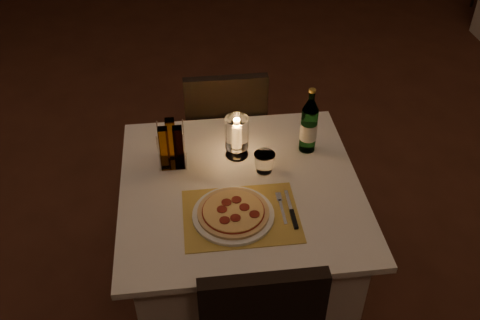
{
  "coord_description": "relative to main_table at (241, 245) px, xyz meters",
  "views": [
    {
      "loc": [
        -0.25,
        -1.84,
        2.22
      ],
      "look_at": [
        -0.05,
        -0.17,
        0.86
      ],
      "focal_mm": 40.0,
      "sensor_mm": 36.0,
      "label": 1
    }
  ],
  "objects": [
    {
      "name": "knife",
      "position": [
        0.18,
        -0.21,
        0.37
      ],
      "size": [
        0.02,
        0.22,
        0.01
      ],
      "color": "black",
      "rests_on": "placemat"
    },
    {
      "name": "floor",
      "position": [
        0.05,
        0.19,
        -0.38
      ],
      "size": [
        8.0,
        10.0,
        0.02
      ],
      "primitive_type": "cube",
      "color": "#4A2418",
      "rests_on": "ground"
    },
    {
      "name": "placemat",
      "position": [
        -0.02,
        -0.18,
        0.37
      ],
      "size": [
        0.45,
        0.34,
        0.0
      ],
      "primitive_type": "cube",
      "color": "gold",
      "rests_on": "main_table"
    },
    {
      "name": "main_table",
      "position": [
        0.0,
        0.0,
        0.0
      ],
      "size": [
        1.0,
        1.0,
        0.74
      ],
      "color": "silver",
      "rests_on": "ground"
    },
    {
      "name": "cruet_caddy",
      "position": [
        -0.28,
        0.18,
        0.46
      ],
      "size": [
        0.12,
        0.12,
        0.21
      ],
      "color": "white",
      "rests_on": "main_table"
    },
    {
      "name": "fork",
      "position": [
        0.14,
        -0.15,
        0.37
      ],
      "size": [
        0.02,
        0.18,
        0.0
      ],
      "color": "silver",
      "rests_on": "placemat"
    },
    {
      "name": "plate",
      "position": [
        -0.05,
        -0.18,
        0.38
      ],
      "size": [
        0.32,
        0.32,
        0.01
      ],
      "primitive_type": "cylinder",
      "color": "white",
      "rests_on": "placemat"
    },
    {
      "name": "tumbler",
      "position": [
        0.11,
        0.08,
        0.41
      ],
      "size": [
        0.09,
        0.09,
        0.09
      ],
      "primitive_type": null,
      "color": "white",
      "rests_on": "main_table"
    },
    {
      "name": "hurricane_candle",
      "position": [
        0.01,
        0.2,
        0.48
      ],
      "size": [
        0.1,
        0.1,
        0.2
      ],
      "color": "white",
      "rests_on": "main_table"
    },
    {
      "name": "water_bottle",
      "position": [
        0.33,
        0.21,
        0.49
      ],
      "size": [
        0.08,
        0.08,
        0.31
      ],
      "color": "#539A56",
      "rests_on": "main_table"
    },
    {
      "name": "chair_far",
      "position": [
        -0.0,
        0.71,
        0.18
      ],
      "size": [
        0.42,
        0.42,
        0.9
      ],
      "color": "black",
      "rests_on": "ground"
    },
    {
      "name": "pizza",
      "position": [
        -0.05,
        -0.18,
        0.39
      ],
      "size": [
        0.28,
        0.28,
        0.02
      ],
      "color": "#D8B77F",
      "rests_on": "plate"
    }
  ]
}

